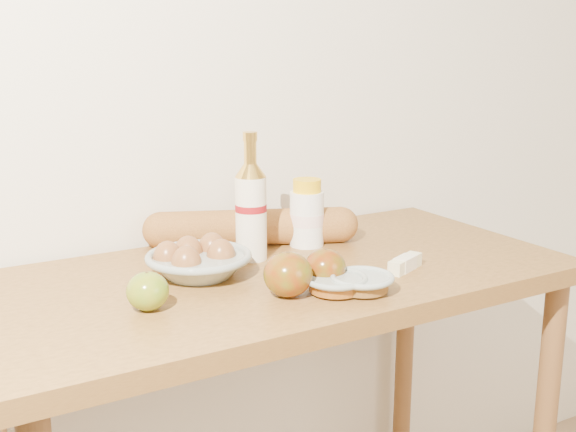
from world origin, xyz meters
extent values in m
cube|color=silver|center=(0.00, 1.51, 1.30)|extent=(3.50, 0.02, 2.60)
cube|color=olive|center=(0.00, 1.18, 0.88)|extent=(1.20, 0.60, 0.04)
cylinder|color=brown|center=(0.55, 1.43, 0.43)|extent=(0.05, 0.05, 0.86)
cylinder|color=white|center=(-0.02, 1.28, 0.99)|extent=(0.07, 0.07, 0.18)
cylinder|color=maroon|center=(-0.02, 1.28, 1.01)|extent=(0.08, 0.08, 0.02)
cone|color=gold|center=(-0.02, 1.28, 1.09)|extent=(0.07, 0.07, 0.03)
cylinder|color=gold|center=(-0.02, 1.28, 1.13)|extent=(0.03, 0.03, 0.05)
cylinder|color=gold|center=(-0.02, 1.28, 1.17)|extent=(0.03, 0.03, 0.02)
cylinder|color=white|center=(0.14, 1.31, 0.96)|extent=(0.09, 0.09, 0.13)
cylinder|color=#FFD8D5|center=(0.14, 1.31, 0.96)|extent=(0.09, 0.09, 0.03)
cylinder|color=yellow|center=(0.14, 1.31, 1.04)|extent=(0.08, 0.08, 0.03)
torus|color=#8E9B96|center=(-0.16, 1.22, 0.94)|extent=(0.24, 0.24, 0.02)
ellipsoid|color=brown|center=(-0.20, 1.20, 0.94)|extent=(0.07, 0.07, 0.07)
ellipsoid|color=brown|center=(-0.12, 1.21, 0.94)|extent=(0.07, 0.07, 0.07)
ellipsoid|color=brown|center=(-0.17, 1.26, 0.94)|extent=(0.07, 0.07, 0.07)
ellipsoid|color=brown|center=(-0.22, 1.25, 0.94)|extent=(0.07, 0.07, 0.07)
ellipsoid|color=brown|center=(-0.12, 1.26, 0.94)|extent=(0.07, 0.07, 0.07)
cylinder|color=#AE7335|center=(0.03, 1.37, 0.94)|extent=(0.41, 0.24, 0.08)
sphere|color=#AE7335|center=(-0.16, 1.45, 0.94)|extent=(0.11, 0.11, 0.08)
sphere|color=#AE7335|center=(0.22, 1.29, 0.94)|extent=(0.11, 0.11, 0.08)
ellipsoid|color=olive|center=(-0.31, 1.10, 0.93)|extent=(0.09, 0.09, 0.07)
cylinder|color=#493118|center=(-0.31, 1.10, 0.96)|extent=(0.01, 0.01, 0.01)
ellipsoid|color=#941108|center=(-0.07, 1.04, 0.94)|extent=(0.11, 0.11, 0.08)
cylinder|color=#51381B|center=(-0.07, 1.04, 0.98)|extent=(0.01, 0.01, 0.01)
ellipsoid|color=#8F0807|center=(0.02, 1.05, 0.94)|extent=(0.10, 0.10, 0.07)
cylinder|color=#4E331A|center=(0.02, 1.05, 0.97)|extent=(0.01, 0.01, 0.01)
torus|color=#9AA8A3|center=(0.06, 0.98, 0.93)|extent=(0.14, 0.14, 0.01)
cylinder|color=brown|center=(0.06, 0.98, 0.92)|extent=(0.11, 0.11, 0.02)
torus|color=#92A099|center=(0.02, 1.00, 0.93)|extent=(0.15, 0.15, 0.01)
cylinder|color=brown|center=(0.02, 1.00, 0.92)|extent=(0.12, 0.12, 0.02)
cube|color=#F7F2BF|center=(0.22, 1.05, 0.91)|extent=(0.10, 0.06, 0.03)
cube|color=white|center=(0.22, 1.05, 0.91)|extent=(0.06, 0.05, 0.03)
camera|label=1|loc=(-0.70, -0.05, 1.36)|focal=45.00mm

